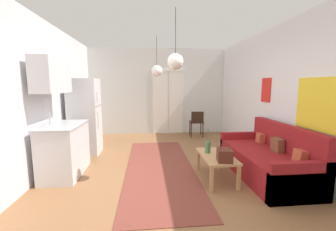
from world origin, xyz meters
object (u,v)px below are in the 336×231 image
object	(u,v)px
couch	(268,160)
coffee_table	(217,158)
pendant_lamp_near	(175,62)
bamboo_vase	(208,147)
accent_chair	(197,122)
handbag	(225,155)
refrigerator	(85,117)
pendant_lamp_far	(157,71)

from	to	relation	value
couch	coffee_table	xyz separation A→B (m)	(-0.97, -0.06, 0.08)
couch	pendant_lamp_near	bearing A→B (deg)	179.96
couch	bamboo_vase	bearing A→B (deg)	175.51
coffee_table	pendant_lamp_near	bearing A→B (deg)	175.44
couch	accent_chair	xyz separation A→B (m)	(-0.59, 3.02, 0.19)
couch	bamboo_vase	distance (m)	1.11
handbag	refrigerator	xyz separation A→B (m)	(-2.64, 1.98, 0.35)
refrigerator	pendant_lamp_far	xyz separation A→B (m)	(1.70, 0.31, 1.08)
refrigerator	couch	bearing A→B (deg)	-24.47
coffee_table	accent_chair	distance (m)	3.10
bamboo_vase	pendant_lamp_near	bearing A→B (deg)	-171.94
couch	refrigerator	distance (m)	3.98
bamboo_vase	handbag	bearing A→B (deg)	-71.96
refrigerator	accent_chair	bearing A→B (deg)	24.99
couch	coffee_table	world-z (taller)	couch
coffee_table	pendant_lamp_far	distance (m)	2.71
handbag	accent_chair	xyz separation A→B (m)	(0.35, 3.37, -0.05)
coffee_table	pendant_lamp_far	bearing A→B (deg)	114.71
coffee_table	bamboo_vase	distance (m)	0.24
pendant_lamp_far	handbag	bearing A→B (deg)	-67.61
bamboo_vase	pendant_lamp_far	xyz separation A→B (m)	(-0.80, 1.85, 1.43)
coffee_table	handbag	bearing A→B (deg)	-85.14
coffee_table	refrigerator	xyz separation A→B (m)	(-2.61, 1.68, 0.51)
couch	pendant_lamp_near	world-z (taller)	pendant_lamp_near
couch	pendant_lamp_far	distance (m)	3.18
accent_chair	couch	bearing A→B (deg)	104.61
bamboo_vase	pendant_lamp_far	world-z (taller)	pendant_lamp_far
couch	pendant_lamp_near	distance (m)	2.38
pendant_lamp_near	coffee_table	bearing A→B (deg)	-4.56
bamboo_vase	handbag	distance (m)	0.46
coffee_table	bamboo_vase	xyz separation A→B (m)	(-0.12, 0.14, 0.16)
accent_chair	pendant_lamp_far	xyz separation A→B (m)	(-1.29, -1.09, 1.48)
coffee_table	pendant_lamp_near	world-z (taller)	pendant_lamp_near
handbag	pendant_lamp_near	size ratio (longest dim) A/B	0.32
coffee_table	handbag	world-z (taller)	handbag
coffee_table	accent_chair	bearing A→B (deg)	83.06
handbag	pendant_lamp_far	distance (m)	2.85
couch	refrigerator	bearing A→B (deg)	155.53
refrigerator	pendant_lamp_near	size ratio (longest dim) A/B	1.85
coffee_table	accent_chair	xyz separation A→B (m)	(0.37, 3.08, 0.11)
refrigerator	accent_chair	distance (m)	3.32
pendant_lamp_near	pendant_lamp_far	world-z (taller)	same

